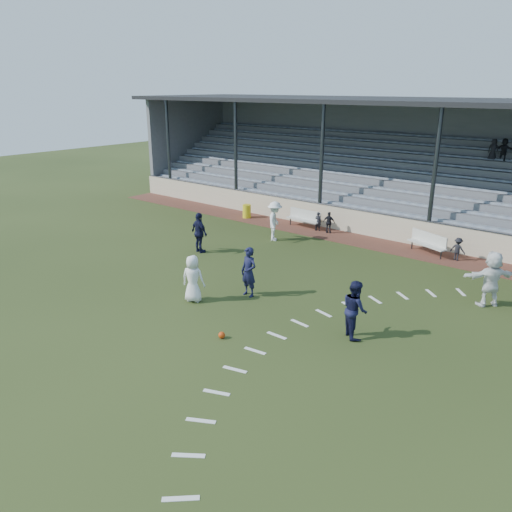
{
  "coord_description": "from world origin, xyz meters",
  "views": [
    {
      "loc": [
        10.96,
        -10.99,
        7.25
      ],
      "look_at": [
        0.0,
        2.5,
        1.3
      ],
      "focal_mm": 35.0,
      "sensor_mm": 36.0,
      "label": 1
    }
  ],
  "objects_px": {
    "trash_bin": "(247,211)",
    "player_white_lead": "(193,279)",
    "bench_right": "(428,241)",
    "bench_left": "(304,217)",
    "football": "(222,335)",
    "player_navy_lead": "(249,272)"
  },
  "relations": [
    {
      "from": "trash_bin",
      "to": "player_navy_lead",
      "type": "xyz_separation_m",
      "value": [
        7.32,
        -8.57,
        0.51
      ]
    },
    {
      "from": "bench_right",
      "to": "bench_left",
      "type": "bearing_deg",
      "value": -159.6
    },
    {
      "from": "bench_right",
      "to": "player_white_lead",
      "type": "bearing_deg",
      "value": -91.36
    },
    {
      "from": "bench_right",
      "to": "player_navy_lead",
      "type": "xyz_separation_m",
      "value": [
        -3.22,
        -8.79,
        0.33
      ]
    },
    {
      "from": "bench_left",
      "to": "bench_right",
      "type": "distance_m",
      "value": 6.81
    },
    {
      "from": "bench_left",
      "to": "player_white_lead",
      "type": "xyz_separation_m",
      "value": [
        2.39,
        -10.55,
        0.26
      ]
    },
    {
      "from": "player_white_lead",
      "to": "trash_bin",
      "type": "bearing_deg",
      "value": -80.91
    },
    {
      "from": "trash_bin",
      "to": "bench_right",
      "type": "bearing_deg",
      "value": 1.21
    },
    {
      "from": "trash_bin",
      "to": "football",
      "type": "xyz_separation_m",
      "value": [
        8.77,
        -11.59,
        -0.3
      ]
    },
    {
      "from": "football",
      "to": "player_white_lead",
      "type": "distance_m",
      "value": 3.1
    },
    {
      "from": "player_navy_lead",
      "to": "football",
      "type": "bearing_deg",
      "value": -59.91
    },
    {
      "from": "bench_left",
      "to": "bench_right",
      "type": "bearing_deg",
      "value": 2.1
    },
    {
      "from": "football",
      "to": "player_white_lead",
      "type": "height_order",
      "value": "player_white_lead"
    },
    {
      "from": "football",
      "to": "player_navy_lead",
      "type": "relative_size",
      "value": 0.11
    },
    {
      "from": "player_white_lead",
      "to": "bench_left",
      "type": "bearing_deg",
      "value": -99.15
    },
    {
      "from": "trash_bin",
      "to": "player_white_lead",
      "type": "height_order",
      "value": "player_white_lead"
    },
    {
      "from": "bench_left",
      "to": "trash_bin",
      "type": "height_order",
      "value": "bench_left"
    },
    {
      "from": "bench_left",
      "to": "trash_bin",
      "type": "distance_m",
      "value": 3.74
    },
    {
      "from": "bench_right",
      "to": "player_white_lead",
      "type": "distance_m",
      "value": 11.3
    },
    {
      "from": "bench_right",
      "to": "football",
      "type": "distance_m",
      "value": 11.95
    },
    {
      "from": "bench_left",
      "to": "player_white_lead",
      "type": "bearing_deg",
      "value": -73.83
    },
    {
      "from": "bench_left",
      "to": "trash_bin",
      "type": "bearing_deg",
      "value": -170.78
    }
  ]
}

